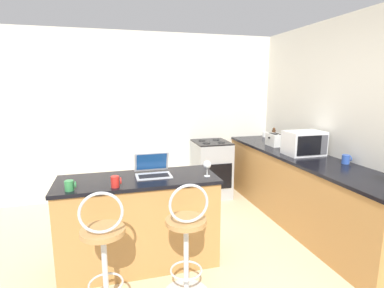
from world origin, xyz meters
TOP-DOWN VIEW (x-y plane):
  - wall_back at (0.00, 2.61)m, footprint 12.00×0.06m
  - breakfast_bar at (-0.47, 0.62)m, footprint 1.54×0.60m
  - counter_right at (1.67, 1.04)m, footprint 0.68×3.11m
  - bar_stool_near at (-0.80, -0.00)m, footprint 0.40×0.40m
  - bar_stool_far at (-0.14, -0.00)m, footprint 0.40×0.40m
  - laptop at (-0.31, 0.68)m, footprint 0.35×0.28m
  - microwave at (1.70, 1.07)m, footprint 0.48×0.34m
  - toaster at (1.65, 1.69)m, footprint 0.20×0.26m
  - stove_range at (0.85, 2.26)m, footprint 0.55×0.61m
  - mug_blue at (1.89, 0.54)m, footprint 0.10×0.08m
  - mug_white at (1.90, 2.42)m, footprint 0.11×0.09m
  - pepper_mill at (1.80, 1.99)m, footprint 0.06×0.06m
  - wine_glass_short at (0.20, 0.49)m, footprint 0.08×0.08m
  - mug_red at (-0.68, 0.40)m, footprint 0.09×0.07m
  - mug_green at (-1.06, 0.41)m, footprint 0.09×0.08m

SIDE VIEW (x-z plane):
  - stove_range at x=0.85m, z-range 0.00..0.91m
  - counter_right at x=1.67m, z-range 0.00..0.90m
  - breakfast_bar at x=-0.47m, z-range 0.00..0.90m
  - bar_stool_near at x=-0.80m, z-range -0.03..1.01m
  - bar_stool_far at x=-0.14m, z-range -0.03..1.01m
  - mug_green at x=-1.06m, z-range 0.90..0.99m
  - mug_white at x=1.90m, z-range 0.90..0.99m
  - mug_red at x=-0.68m, z-range 0.90..1.00m
  - mug_blue at x=1.89m, z-range 0.90..1.01m
  - laptop at x=-0.31m, z-range 0.85..1.07m
  - toaster at x=1.65m, z-range 0.90..1.09m
  - pepper_mill at x=1.80m, z-range 0.90..1.12m
  - wine_glass_short at x=0.20m, z-range 0.94..1.10m
  - microwave at x=1.70m, z-range 0.90..1.21m
  - wall_back at x=0.00m, z-range 0.00..2.60m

